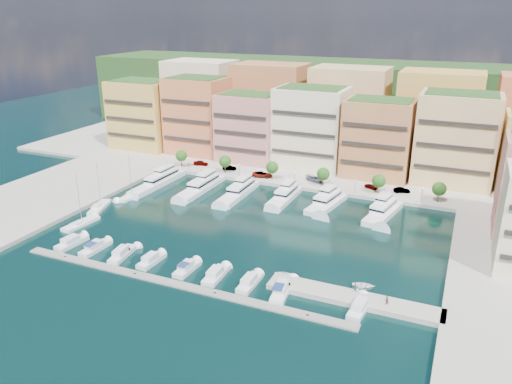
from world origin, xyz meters
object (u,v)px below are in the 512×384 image
(yacht_3, at_px, (285,195))
(tender_2, at_px, (364,286))
(tree_1, at_px, (225,161))
(person_0, at_px, (355,287))
(tree_5, at_px, (439,189))
(cruiser_5, at_px, (216,275))
(car_3, at_px, (314,179))
(yacht_1, at_px, (201,186))
(yacht_5, at_px, (384,211))
(car_1, at_px, (229,168))
(yacht_0, at_px, (159,181))
(tree_0, at_px, (181,156))
(lamppost_4, at_px, (422,193))
(cruiser_1, at_px, (95,248))
(sailboat_2, at_px, (131,197))
(sailboat_1, at_px, (99,208))
(yacht_2, at_px, (239,191))
(lamppost_3, at_px, (355,184))
(lamppost_0, at_px, (188,162))
(lamppost_2, at_px, (295,176))
(cruiser_9, at_px, (360,308))
(cruiser_3, at_px, (151,261))
(cruiser_6, at_px, (249,283))
(car_2, at_px, (262,175))
(cruiser_7, at_px, (282,290))
(tree_3, at_px, (323,174))
(car_0, at_px, (201,163))
(tree_2, at_px, (272,167))
(yacht_4, at_px, (327,202))
(car_5, at_px, (402,190))
(car_4, at_px, (371,187))
(lamppost_1, at_px, (239,168))
(person_1, at_px, (387,300))
(cruiser_2, at_px, (122,254))

(yacht_3, bearing_deg, tender_2, -51.64)
(tree_1, relative_size, person_0, 3.03)
(tree_5, distance_m, cruiser_5, 68.84)
(car_3, bearing_deg, yacht_1, 144.50)
(yacht_5, bearing_deg, car_1, 163.08)
(yacht_5, bearing_deg, yacht_0, -177.59)
(tree_0, height_order, tender_2, tree_0)
(lamppost_4, relative_size, yacht_5, 0.23)
(cruiser_1, height_order, sailboat_2, sailboat_2)
(lamppost_4, bearing_deg, sailboat_1, -155.17)
(yacht_2, height_order, tender_2, yacht_2)
(yacht_1, bearing_deg, lamppost_3, 16.28)
(yacht_1, xyz_separation_m, yacht_5, (52.26, 2.02, 0.12))
(lamppost_0, relative_size, lamppost_2, 1.00)
(cruiser_9, bearing_deg, tender_2, 97.10)
(tree_1, distance_m, cruiser_3, 59.48)
(cruiser_6, bearing_deg, tender_2, 21.26)
(car_2, bearing_deg, lamppost_0, 86.76)
(cruiser_5, height_order, cruiser_7, cruiser_7)
(person_0, bearing_deg, lamppost_0, 15.69)
(tree_3, bearing_deg, lamppost_4, -4.70)
(cruiser_9, relative_size, car_0, 1.64)
(yacht_0, relative_size, cruiser_1, 2.98)
(yacht_0, xyz_separation_m, car_0, (3.40, 19.32, 0.62))
(tree_2, xyz_separation_m, yacht_4, (20.84, -12.36, -3.65))
(tree_1, bearing_deg, cruiser_3, -78.22)
(tree_1, relative_size, car_5, 1.25)
(sailboat_1, distance_m, person_0, 73.53)
(tree_3, xyz_separation_m, cruiser_1, (-34.55, -58.11, -4.17))
(yacht_3, xyz_separation_m, car_4, (20.63, 15.66, 0.47))
(yacht_0, xyz_separation_m, cruiser_6, (48.97, -42.64, -0.66))
(tree_3, bearing_deg, yacht_2, -145.56)
(yacht_3, bearing_deg, tree_1, 153.66)
(tree_0, height_order, yacht_4, tree_0)
(tender_2, bearing_deg, sailboat_1, 66.10)
(tree_2, height_order, yacht_3, tree_2)
(tree_3, distance_m, cruiser_9, 62.91)
(lamppost_1, relative_size, yacht_2, 0.20)
(cruiser_9, bearing_deg, lamppost_3, 103.90)
(tree_3, bearing_deg, cruiser_3, -108.90)
(cruiser_7, height_order, person_1, person_1)
(lamppost_0, xyz_separation_m, lamppost_3, (54.00, 0.00, 0.00))
(lamppost_1, height_order, yacht_0, yacht_0)
(yacht_1, height_order, cruiser_2, yacht_1)
(yacht_3, height_order, cruiser_7, yacht_3)
(tree_1, xyz_separation_m, lamppost_2, (24.00, -2.30, -0.92))
(car_3, bearing_deg, tree_5, -72.48)
(tree_2, bearing_deg, tree_0, 180.00)
(tree_2, relative_size, sailboat_1, 0.43)
(tree_2, xyz_separation_m, lamppost_0, (-28.00, -2.30, -0.92))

